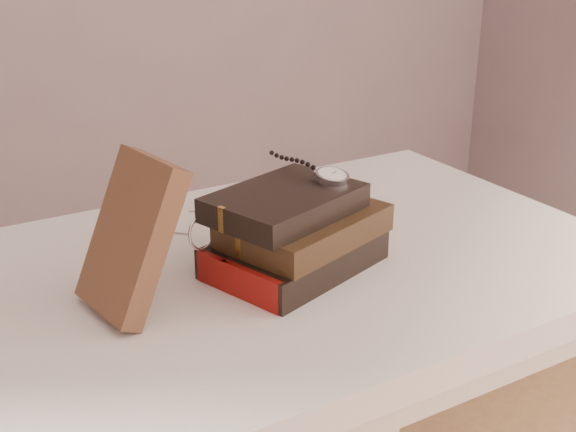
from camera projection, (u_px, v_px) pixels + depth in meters
table at (256, 325)px, 1.02m from camera, size 1.00×0.60×0.75m
book_stack at (295, 232)px, 0.96m from camera, size 0.25×0.21×0.11m
journal at (131, 236)px, 0.85m from camera, size 0.12×0.13×0.18m
pocket_watch at (327, 174)px, 0.97m from camera, size 0.06×0.15×0.02m
eyeglasses at (212, 227)px, 0.94m from camera, size 0.12×0.13×0.04m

